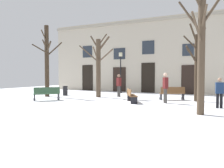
% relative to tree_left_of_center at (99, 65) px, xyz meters
% --- Properties ---
extents(ground_plane, '(34.96, 34.96, 0.00)m').
position_rel_tree_left_of_center_xyz_m(ground_plane, '(2.17, -3.94, -2.42)').
color(ground_plane, white).
extents(building_facade, '(21.85, 0.60, 6.95)m').
position_rel_tree_left_of_center_xyz_m(building_facade, '(2.15, 6.05, 1.10)').
color(building_facade, '#BCB29E').
rests_on(building_facade, ground).
extents(tree_left_of_center, '(2.70, 2.24, 4.89)m').
position_rel_tree_left_of_center_xyz_m(tree_left_of_center, '(0.00, 0.00, 0.00)').
color(tree_left_of_center, '#4C3D2D').
rests_on(tree_left_of_center, ground).
extents(tree_right_of_center, '(1.88, 1.67, 5.48)m').
position_rel_tree_left_of_center_xyz_m(tree_right_of_center, '(-3.80, -1.40, 0.43)').
color(tree_right_of_center, '#382B1E').
rests_on(tree_right_of_center, ground).
extents(tree_foreground, '(1.22, 2.23, 4.82)m').
position_rel_tree_left_of_center_xyz_m(tree_foreground, '(6.95, 0.54, -0.06)').
color(tree_foreground, '#382B1E').
rests_on(tree_foreground, ground).
extents(tree_center, '(1.85, 2.15, 5.50)m').
position_rel_tree_left_of_center_xyz_m(tree_center, '(7.84, -4.63, 0.43)').
color(tree_center, '#4C3D2D').
rests_on(tree_center, ground).
extents(streetlamp, '(0.30, 0.30, 3.78)m').
position_rel_tree_left_of_center_xyz_m(streetlamp, '(-0.22, 4.35, -0.10)').
color(streetlamp, black).
rests_on(streetlamp, ground).
extents(litter_bin, '(0.41, 0.41, 0.77)m').
position_rel_tree_left_of_center_xyz_m(litter_bin, '(-3.10, -0.08, -2.03)').
color(litter_bin, black).
rests_on(litter_bin, ground).
extents(bench_facing_shops, '(1.26, 1.70, 0.83)m').
position_rel_tree_left_of_center_xyz_m(bench_facing_shops, '(3.48, -1.93, -1.98)').
color(bench_facing_shops, brown).
rests_on(bench_facing_shops, ground).
extents(bench_back_to_back_left, '(1.65, 1.21, 0.89)m').
position_rel_tree_left_of_center_xyz_m(bench_back_to_back_left, '(5.40, 0.62, -1.96)').
color(bench_back_to_back_left, brown).
rests_on(bench_back_to_back_left, ground).
extents(bench_near_lamp, '(1.44, 1.58, 0.89)m').
position_rel_tree_left_of_center_xyz_m(bench_near_lamp, '(-1.90, -3.52, -1.96)').
color(bench_near_lamp, '#2D4C33').
rests_on(bench_near_lamp, ground).
extents(person_strolling, '(0.44, 0.39, 1.72)m').
position_rel_tree_left_of_center_xyz_m(person_strolling, '(1.23, 0.96, -1.46)').
color(person_strolling, '#403D3A').
rests_on(person_strolling, ground).
extents(person_by_shop_door, '(0.42, 0.31, 1.56)m').
position_rel_tree_left_of_center_xyz_m(person_by_shop_door, '(8.46, -2.13, -1.56)').
color(person_by_shop_door, black).
rests_on(person_by_shop_door, ground).
extents(person_near_bench, '(0.40, 0.44, 1.82)m').
position_rel_tree_left_of_center_xyz_m(person_near_bench, '(5.44, -1.32, -1.39)').
color(person_near_bench, '#403D3A').
rests_on(person_near_bench, ground).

